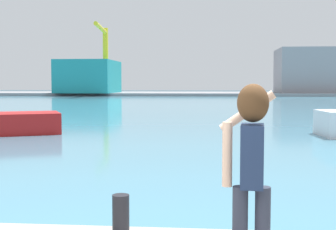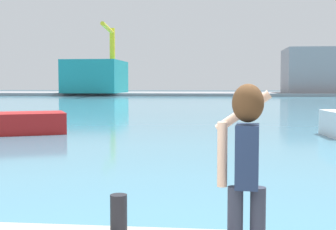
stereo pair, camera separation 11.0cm
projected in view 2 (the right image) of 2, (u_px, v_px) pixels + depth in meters
ground_plane at (211, 104)px, 53.31m from camera, size 220.00×220.00×0.00m
harbor_water at (211, 103)px, 55.29m from camera, size 140.00×100.00×0.02m
far_shore_dock at (214, 94)px, 94.95m from camera, size 140.00×20.00×0.54m
person_photographer at (246, 160)px, 4.14m from camera, size 0.53×0.56×1.74m
harbor_bollard at (119, 213)px, 5.46m from camera, size 0.20×0.20×0.44m
warehouse_left at (96, 77)px, 91.97m from camera, size 10.52×13.29×6.30m
warehouse_right at (330, 71)px, 90.94m from camera, size 17.27×11.74×8.62m
port_crane at (111, 50)px, 86.30m from camera, size 2.28×13.75×12.30m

